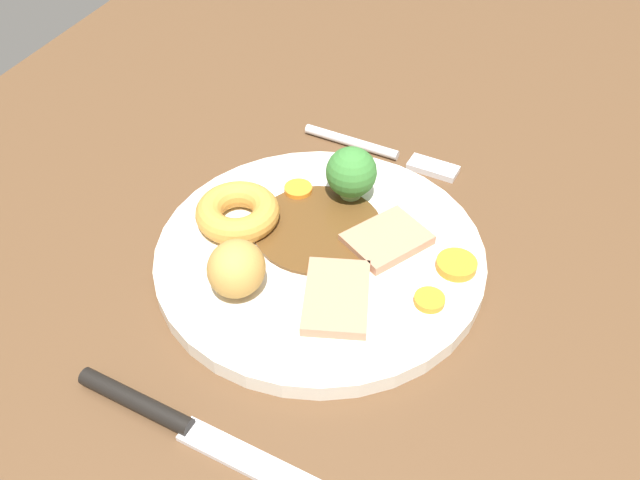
% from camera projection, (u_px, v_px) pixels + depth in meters
% --- Properties ---
extents(dining_table, '(1.20, 0.84, 0.04)m').
position_uv_depth(dining_table, '(318.00, 258.00, 0.57)').
color(dining_table, brown).
rests_on(dining_table, ground).
extents(dinner_plate, '(0.26, 0.26, 0.01)m').
position_uv_depth(dinner_plate, '(320.00, 256.00, 0.54)').
color(dinner_plate, silver).
rests_on(dinner_plate, dining_table).
extents(gravy_pool, '(0.10, 0.10, 0.00)m').
position_uv_depth(gravy_pool, '(316.00, 231.00, 0.55)').
color(gravy_pool, '#563819').
rests_on(gravy_pool, dinner_plate).
extents(meat_slice_main, '(0.08, 0.06, 0.01)m').
position_uv_depth(meat_slice_main, '(336.00, 297.00, 0.49)').
color(meat_slice_main, tan).
rests_on(meat_slice_main, dinner_plate).
extents(meat_slice_under, '(0.08, 0.07, 0.01)m').
position_uv_depth(meat_slice_under, '(387.00, 239.00, 0.54)').
color(meat_slice_under, tan).
rests_on(meat_slice_under, dinner_plate).
extents(yorkshire_pudding, '(0.07, 0.07, 0.02)m').
position_uv_depth(yorkshire_pudding, '(238.00, 212.00, 0.55)').
color(yorkshire_pudding, '#C68938').
rests_on(yorkshire_pudding, dinner_plate).
extents(roast_potato_left, '(0.05, 0.05, 0.04)m').
position_uv_depth(roast_potato_left, '(236.00, 268.00, 0.49)').
color(roast_potato_left, '#BC8C42').
rests_on(roast_potato_left, dinner_plate).
extents(carrot_coin_front, '(0.02, 0.02, 0.01)m').
position_uv_depth(carrot_coin_front, '(298.00, 190.00, 0.58)').
color(carrot_coin_front, orange).
rests_on(carrot_coin_front, dinner_plate).
extents(carrot_coin_back, '(0.02, 0.02, 0.01)m').
position_uv_depth(carrot_coin_back, '(429.00, 300.00, 0.49)').
color(carrot_coin_back, orange).
rests_on(carrot_coin_back, dinner_plate).
extents(carrot_coin_side, '(0.03, 0.03, 0.01)m').
position_uv_depth(carrot_coin_side, '(457.00, 263.00, 0.52)').
color(carrot_coin_side, orange).
rests_on(carrot_coin_side, dinner_plate).
extents(broccoli_floret, '(0.04, 0.04, 0.05)m').
position_uv_depth(broccoli_floret, '(351.00, 173.00, 0.56)').
color(broccoli_floret, '#8CB766').
rests_on(broccoli_floret, dinner_plate).
extents(fork, '(0.03, 0.15, 0.01)m').
position_uv_depth(fork, '(384.00, 152.00, 0.64)').
color(fork, silver).
rests_on(fork, dining_table).
extents(knife, '(0.03, 0.19, 0.01)m').
position_uv_depth(knife, '(178.00, 423.00, 0.43)').
color(knife, black).
rests_on(knife, dining_table).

